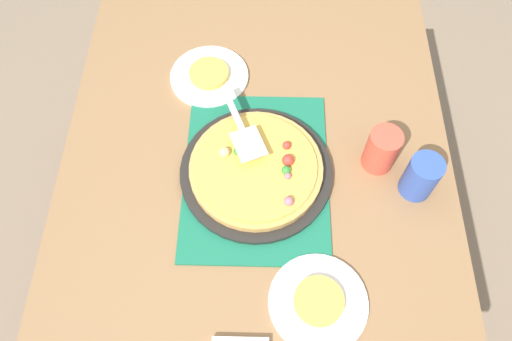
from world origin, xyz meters
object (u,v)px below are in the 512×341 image
at_px(pizza, 256,168).
at_px(served_slice_left, 209,73).
at_px(plate_far_right, 318,302).
at_px(served_slice_right, 319,301).
at_px(cup_near, 382,150).
at_px(cup_far, 421,177).
at_px(pizza_pan, 256,172).
at_px(plate_near_left, 209,76).
at_px(pizza_server, 242,129).

height_order(pizza, served_slice_left, pizza).
distance_m(plate_far_right, served_slice_right, 0.01).
bearing_deg(cup_near, cup_far, 49.50).
bearing_deg(served_slice_left, pizza, 24.40).
bearing_deg(pizza_pan, plate_near_left, -155.80).
xyz_separation_m(pizza_pan, pizza_server, (-0.09, -0.04, 0.06)).
bearing_deg(pizza, served_slice_left, -155.60).
relative_size(pizza_pan, pizza_server, 1.66).
relative_size(plate_near_left, plate_far_right, 1.00).
xyz_separation_m(pizza, cup_near, (-0.04, 0.31, 0.03)).
bearing_deg(pizza, cup_far, 85.51).
relative_size(pizza, served_slice_left, 3.00).
bearing_deg(pizza_pan, cup_near, 97.96).
xyz_separation_m(pizza, served_slice_left, (-0.31, -0.14, -0.02)).
bearing_deg(cup_near, served_slice_left, -120.79).
bearing_deg(pizza_pan, served_slice_right, 24.21).
height_order(served_slice_right, pizza_server, pizza_server).
bearing_deg(pizza_server, cup_far, 74.34).
distance_m(pizza_pan, plate_far_right, 0.35).
distance_m(served_slice_right, cup_far, 0.38).
xyz_separation_m(cup_far, pizza_server, (-0.12, -0.43, 0.01)).
bearing_deg(cup_far, served_slice_left, -122.52).
distance_m(cup_far, pizza_server, 0.45).
height_order(plate_near_left, cup_near, cup_near).
distance_m(pizza, served_slice_left, 0.34).
height_order(pizza, served_slice_right, pizza).
height_order(pizza_pan, plate_far_right, pizza_pan).
xyz_separation_m(plate_near_left, served_slice_left, (0.00, 0.00, 0.01)).
distance_m(plate_near_left, pizza_server, 0.25).
xyz_separation_m(pizza_pan, cup_near, (-0.04, 0.31, 0.05)).
distance_m(plate_far_right, cup_near, 0.40).
bearing_deg(cup_far, pizza_pan, -94.43).
xyz_separation_m(pizza_pan, plate_near_left, (-0.31, -0.14, -0.01)).
relative_size(pizza, cup_far, 2.75).
bearing_deg(cup_far, served_slice_right, -40.84).
distance_m(plate_near_left, plate_far_right, 0.69).
bearing_deg(served_slice_right, plate_far_right, 0.00).
distance_m(plate_near_left, cup_near, 0.52).
bearing_deg(pizza_server, served_slice_left, -155.17).
distance_m(plate_near_left, served_slice_left, 0.01).
bearing_deg(served_slice_left, plate_near_left, 0.00).
xyz_separation_m(pizza_pan, served_slice_right, (0.32, 0.14, 0.01)).
height_order(pizza_pan, served_slice_right, served_slice_right).
height_order(served_slice_left, pizza_server, pizza_server).
height_order(cup_near, pizza_server, cup_near).
relative_size(pizza_pan, cup_near, 3.17).
relative_size(cup_near, cup_far, 1.00).
bearing_deg(cup_near, plate_near_left, -120.79).
xyz_separation_m(served_slice_right, pizza_server, (-0.41, -0.18, 0.05)).
xyz_separation_m(served_slice_left, pizza_server, (0.22, 0.10, 0.05)).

